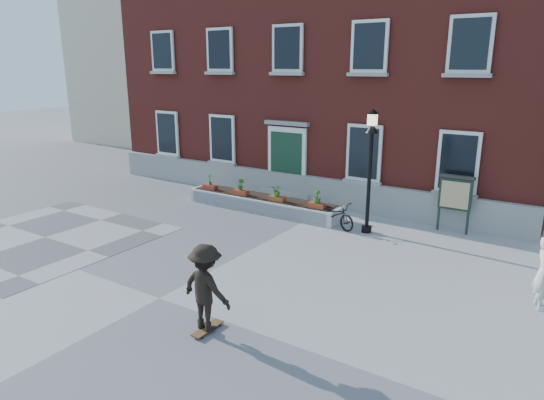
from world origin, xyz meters
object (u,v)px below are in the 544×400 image
Objects in this scene: bystander at (544,273)px; notice_board at (455,194)px; lamp_post at (371,154)px; skateboarder at (206,288)px; bicycle at (335,214)px.

bystander is 5.08m from notice_board.
lamp_post is 7.62m from skateboarder.
bystander is 7.29m from skateboarder.
notice_board is at bearing 73.53° from skateboarder.
lamp_post is at bearing -64.93° from bicycle.
bystander is (6.25, -2.57, 0.38)m from bicycle.
bicycle is at bearing -154.65° from notice_board.
notice_board is (2.30, 1.50, -1.28)m from lamp_post.
skateboarder is at bearing -106.47° from notice_board.
lamp_post is at bearing 40.46° from bystander.
bicycle is 3.83m from notice_board.
bystander is 0.42× the size of lamp_post.
bystander is at bearing 40.92° from skateboarder.
skateboarder is (-0.35, -7.44, -1.58)m from lamp_post.
bystander is at bearing -27.33° from lamp_post.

